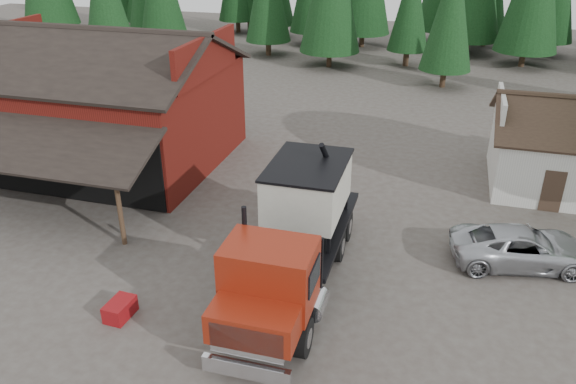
# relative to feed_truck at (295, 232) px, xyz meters

# --- Properties ---
(ground) EXTENTS (120.00, 120.00, 0.00)m
(ground) POSITION_rel_feed_truck_xyz_m (-1.87, -1.35, -2.20)
(ground) COLOR #463D37
(ground) RESTS_ON ground
(red_barn) EXTENTS (12.80, 13.63, 7.18)m
(red_barn) POSITION_rel_feed_truck_xyz_m (-12.87, 8.55, 0.49)
(red_barn) COLOR maroon
(red_barn) RESTS_ON ground
(conifer_backdrop) EXTENTS (76.00, 16.00, 16.00)m
(conifer_backdrop) POSITION_rel_feed_truck_xyz_m (-1.87, 40.65, -2.20)
(conifer_backdrop) COLOR black
(conifer_backdrop) RESTS_ON ground
(near_pine_b) EXTENTS (3.96, 3.96, 10.40)m
(near_pine_b) POSITION_rel_feed_truck_xyz_m (4.13, 28.65, 3.69)
(near_pine_b) COLOR #382619
(near_pine_b) RESTS_ON ground
(feed_truck) EXTENTS (3.13, 10.44, 4.71)m
(feed_truck) POSITION_rel_feed_truck_xyz_m (0.00, 0.00, 0.00)
(feed_truck) COLOR black
(feed_truck) RESTS_ON ground
(silver_car) EXTENTS (5.72, 3.48, 1.48)m
(silver_car) POSITION_rel_feed_truck_xyz_m (8.02, 3.69, -1.46)
(silver_car) COLOR #B8BBC1
(silver_car) RESTS_ON ground
(equip_box) EXTENTS (0.76, 1.14, 0.60)m
(equip_box) POSITION_rel_feed_truck_xyz_m (-5.13, -3.43, -1.90)
(equip_box) COLOR maroon
(equip_box) RESTS_ON ground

